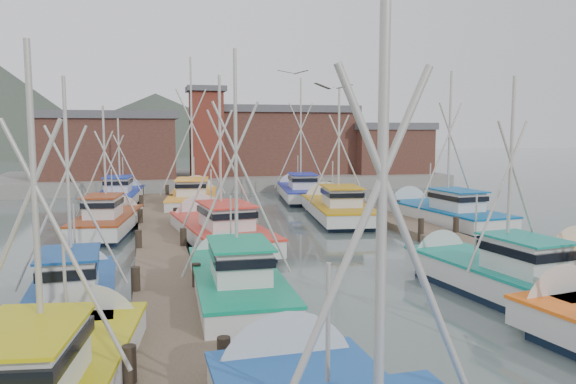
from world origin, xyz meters
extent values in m
plane|color=#4C5B58|center=(0.00, 0.00, 0.00)|extent=(260.00, 260.00, 0.00)
cube|color=brown|center=(-7.00, 4.00, 0.20)|extent=(2.20, 46.00, 0.40)
cylinder|color=black|center=(-8.00, -9.00, 0.45)|extent=(0.30, 0.30, 1.50)
cylinder|color=black|center=(-8.00, -2.00, 0.45)|extent=(0.30, 0.30, 1.50)
cylinder|color=black|center=(-8.00, 5.00, 0.45)|extent=(0.30, 0.30, 1.50)
cylinder|color=black|center=(-8.00, 12.00, 0.45)|extent=(0.30, 0.30, 1.50)
cylinder|color=black|center=(-8.00, 19.00, 0.45)|extent=(0.30, 0.30, 1.50)
cylinder|color=black|center=(-8.00, 26.00, 0.45)|extent=(0.30, 0.30, 1.50)
cylinder|color=black|center=(-6.00, -9.00, 0.45)|extent=(0.30, 0.30, 1.50)
cylinder|color=black|center=(-6.00, -2.00, 0.45)|extent=(0.30, 0.30, 1.50)
cylinder|color=black|center=(-6.00, 5.00, 0.45)|extent=(0.30, 0.30, 1.50)
cylinder|color=black|center=(-6.00, 12.00, 0.45)|extent=(0.30, 0.30, 1.50)
cylinder|color=black|center=(-6.00, 19.00, 0.45)|extent=(0.30, 0.30, 1.50)
cylinder|color=black|center=(-6.00, 26.00, 0.45)|extent=(0.30, 0.30, 1.50)
cube|color=brown|center=(7.00, 4.00, 0.20)|extent=(2.20, 46.00, 0.40)
cylinder|color=black|center=(6.00, -2.00, 0.45)|extent=(0.30, 0.30, 1.50)
cylinder|color=black|center=(6.00, 5.00, 0.45)|extent=(0.30, 0.30, 1.50)
cylinder|color=black|center=(6.00, 12.00, 0.45)|extent=(0.30, 0.30, 1.50)
cylinder|color=black|center=(6.00, 19.00, 0.45)|extent=(0.30, 0.30, 1.50)
cylinder|color=black|center=(6.00, 26.00, 0.45)|extent=(0.30, 0.30, 1.50)
cylinder|color=black|center=(8.00, -2.00, 0.45)|extent=(0.30, 0.30, 1.50)
cylinder|color=black|center=(8.00, 5.00, 0.45)|extent=(0.30, 0.30, 1.50)
cylinder|color=black|center=(8.00, 12.00, 0.45)|extent=(0.30, 0.30, 1.50)
cylinder|color=black|center=(8.00, 19.00, 0.45)|extent=(0.30, 0.30, 1.50)
cylinder|color=black|center=(8.00, 26.00, 0.45)|extent=(0.30, 0.30, 1.50)
cube|color=gray|center=(0.00, 37.00, 0.60)|extent=(44.00, 16.00, 1.20)
cube|color=brown|center=(-11.00, 35.00, 3.95)|extent=(12.00, 8.00, 5.50)
cube|color=#56565B|center=(-11.00, 35.00, 7.05)|extent=(12.72, 8.48, 0.70)
cube|color=brown|center=(6.00, 37.00, 4.30)|extent=(14.00, 9.00, 6.20)
cube|color=#56565B|center=(6.00, 37.00, 7.75)|extent=(14.84, 9.54, 0.70)
cube|color=brown|center=(17.00, 34.00, 3.45)|extent=(8.00, 6.00, 4.50)
cube|color=#56565B|center=(17.00, 34.00, 6.05)|extent=(8.48, 6.36, 0.70)
cube|color=maroon|center=(-2.00, 33.00, 5.20)|extent=(3.00, 3.00, 8.00)
cube|color=#56565B|center=(-2.00, 33.00, 9.45)|extent=(3.60, 3.60, 0.50)
cone|color=#414B3F|center=(-5.00, 130.00, 0.00)|extent=(140.00, 140.00, 30.00)
cone|color=#414B3F|center=(35.00, 120.00, 0.00)|extent=(90.00, 90.00, 24.00)
cone|color=silver|center=(-4.86, -9.54, 0.55)|extent=(3.03, 1.17, 3.00)
cylinder|color=#ADA79E|center=(-4.75, -14.53, 4.60)|extent=(0.14, 0.14, 7.00)
cylinder|color=#ADA79E|center=(-5.37, -14.55, 3.78)|extent=(2.51, 0.16, 5.48)
cylinder|color=#ADA79E|center=(-4.14, -14.52, 3.78)|extent=(2.51, 0.16, 5.48)
cylinder|color=#ADA79E|center=(-4.79, -12.61, 2.30)|extent=(0.08, 0.08, 2.68)
cone|color=silver|center=(3.61, -7.27, 0.55)|extent=(3.02, 1.55, 2.88)
cube|color=#B9AE0A|center=(-9.54, -9.54, 1.08)|extent=(3.83, 8.41, 0.10)
cone|color=silver|center=(-8.96, -5.57, 0.55)|extent=(2.64, 1.45, 2.50)
cube|color=silver|center=(-9.68, -10.50, 1.65)|extent=(1.95, 2.61, 1.10)
cube|color=black|center=(-9.68, -10.50, 1.88)|extent=(2.09, 2.87, 0.28)
cube|color=#B9AE0A|center=(-9.68, -10.50, 2.24)|extent=(2.21, 3.04, 0.07)
cylinder|color=#ADA79E|center=(-9.56, -9.70, 4.23)|extent=(0.14, 0.14, 6.25)
cylinder|color=#ADA79E|center=(-10.11, -9.62, 3.49)|extent=(2.23, 0.41, 4.89)
cylinder|color=#ADA79E|center=(-9.01, -9.78, 3.49)|extent=(2.23, 0.41, 4.89)
cylinder|color=#ADA79E|center=(-9.33, -8.12, 2.30)|extent=(0.08, 0.08, 2.41)
cube|color=#0E1C31|center=(-4.79, -3.05, 0.05)|extent=(2.53, 7.18, 0.70)
cube|color=silver|center=(-4.79, -3.05, 0.70)|extent=(2.88, 8.16, 0.80)
cube|color=#09885F|center=(-4.79, -3.05, 1.08)|extent=(2.96, 8.25, 0.10)
cone|color=silver|center=(-4.67, 0.99, 0.55)|extent=(2.56, 1.18, 2.53)
cube|color=silver|center=(-4.82, -4.02, 1.65)|extent=(1.71, 2.48, 1.10)
cube|color=black|center=(-4.82, -4.02, 1.88)|extent=(1.82, 2.72, 0.28)
cube|color=#09885F|center=(-4.82, -4.02, 2.24)|extent=(1.93, 2.89, 0.07)
cylinder|color=#ADA79E|center=(-4.80, -3.21, 4.67)|extent=(0.12, 0.12, 7.13)
cylinder|color=#ADA79E|center=(-5.31, -3.20, 3.83)|extent=(2.54, 0.16, 5.57)
cylinder|color=#ADA79E|center=(-4.28, -3.23, 3.83)|extent=(2.54, 0.16, 5.57)
cylinder|color=#ADA79E|center=(-4.75, -1.59, 2.30)|extent=(0.07, 0.07, 2.26)
cube|color=#0E1C31|center=(4.12, -4.52, 0.05)|extent=(3.14, 7.21, 0.70)
cube|color=silver|center=(4.12, -4.52, 0.70)|extent=(3.57, 8.20, 0.80)
cube|color=#118573|center=(4.12, -4.52, 1.08)|extent=(3.65, 8.28, 0.10)
cone|color=silver|center=(3.61, -0.58, 0.55)|extent=(2.60, 1.41, 2.48)
cube|color=silver|center=(4.24, -5.46, 1.65)|extent=(1.89, 2.56, 1.10)
cube|color=black|center=(4.24, -5.46, 1.88)|extent=(2.02, 2.81, 0.28)
cube|color=#118573|center=(4.24, -5.46, 2.24)|extent=(2.15, 2.98, 0.07)
cylinder|color=#ADA79E|center=(4.14, -4.68, 4.28)|extent=(0.12, 0.12, 6.36)
cylinder|color=#ADA79E|center=(3.63, -4.74, 3.53)|extent=(2.27, 0.37, 4.97)
cylinder|color=#ADA79E|center=(4.64, -4.61, 3.53)|extent=(2.27, 0.37, 4.97)
cylinder|color=#ADA79E|center=(3.93, -3.10, 2.30)|extent=(0.07, 0.07, 2.21)
cube|color=#0E1C31|center=(-9.78, -3.38, 0.05)|extent=(2.33, 6.42, 0.70)
cube|color=silver|center=(-9.78, -3.38, 0.70)|extent=(2.64, 7.30, 0.80)
cube|color=navy|center=(-9.78, -3.38, 1.08)|extent=(2.72, 7.37, 0.10)
cone|color=silver|center=(-9.93, 0.22, 0.55)|extent=(2.29, 1.19, 2.25)
cube|color=silver|center=(-9.75, -4.25, 1.65)|extent=(1.54, 2.22, 1.10)
cube|color=black|center=(-9.75, -4.25, 1.88)|extent=(1.64, 2.44, 0.28)
cube|color=navy|center=(-9.75, -4.25, 2.24)|extent=(1.74, 2.59, 0.07)
cylinder|color=#ADA79E|center=(-9.78, -3.53, 4.17)|extent=(0.11, 0.11, 6.14)
cylinder|color=#ADA79E|center=(-10.27, -3.55, 3.45)|extent=(2.20, 0.17, 4.80)
cylinder|color=#ADA79E|center=(-9.28, -3.51, 3.45)|extent=(2.20, 0.17, 4.80)
cylinder|color=#ADA79E|center=(-9.84, -2.09, 2.30)|extent=(0.07, 0.07, 2.16)
cone|color=silver|center=(8.49, -2.02, 0.55)|extent=(3.02, 1.64, 2.86)
cube|color=#0E1C31|center=(-4.12, 6.40, 0.05)|extent=(3.90, 8.97, 0.70)
cube|color=silver|center=(-4.12, 6.40, 0.70)|extent=(4.43, 10.19, 0.80)
cube|color=red|center=(-4.12, 6.40, 1.08)|extent=(4.53, 10.30, 0.10)
cone|color=silver|center=(-4.74, 11.30, 0.55)|extent=(3.20, 1.48, 3.08)
cube|color=silver|center=(-3.97, 5.23, 1.65)|extent=(2.35, 3.19, 1.10)
cube|color=black|center=(-3.97, 5.23, 1.88)|extent=(2.51, 3.50, 0.28)
cube|color=red|center=(-3.97, 5.23, 2.24)|extent=(2.66, 3.71, 0.07)
cylinder|color=#ADA79E|center=(-4.10, 6.21, 4.70)|extent=(0.15, 0.15, 7.20)
cylinder|color=#ADA79E|center=(-4.72, 6.13, 3.85)|extent=(2.58, 0.43, 5.63)
cylinder|color=#ADA79E|center=(-3.47, 6.29, 3.85)|extent=(2.58, 0.43, 5.63)
cylinder|color=#ADA79E|center=(-4.35, 8.16, 2.30)|extent=(0.09, 0.09, 2.75)
cube|color=#0E1C31|center=(4.10, 12.52, 0.05)|extent=(3.88, 8.82, 0.70)
cube|color=silver|center=(4.10, 12.52, 0.70)|extent=(4.41, 10.03, 0.80)
cube|color=#B9820B|center=(4.10, 12.52, 1.08)|extent=(4.51, 10.14, 0.10)
cone|color=silver|center=(4.74, 17.33, 0.55)|extent=(3.15, 1.49, 3.03)
cube|color=silver|center=(3.95, 11.37, 1.65)|extent=(2.32, 3.14, 1.10)
cube|color=black|center=(3.95, 11.37, 1.88)|extent=(2.49, 3.45, 0.28)
cube|color=#B9820B|center=(3.95, 11.37, 2.24)|extent=(2.64, 3.66, 0.07)
cylinder|color=#ADA79E|center=(4.07, 12.33, 4.68)|extent=(0.15, 0.15, 7.16)
cylinder|color=#ADA79E|center=(3.46, 12.41, 3.84)|extent=(2.56, 0.44, 5.60)
cylinder|color=#ADA79E|center=(4.69, 12.25, 3.84)|extent=(2.56, 0.44, 5.60)
cylinder|color=#ADA79E|center=(4.33, 14.25, 2.30)|extent=(0.09, 0.09, 2.71)
cube|color=#0E1C31|center=(-9.72, 10.97, 0.05)|extent=(3.25, 7.23, 0.70)
cube|color=silver|center=(-9.72, 10.97, 0.70)|extent=(3.69, 8.22, 0.80)
cube|color=maroon|center=(-9.72, 10.97, 1.08)|extent=(3.78, 8.31, 0.10)
cone|color=silver|center=(-9.15, 14.89, 0.55)|extent=(2.61, 1.44, 2.47)
cube|color=silver|center=(-9.86, 10.02, 1.65)|extent=(1.92, 2.58, 1.10)
cube|color=black|center=(-9.86, 10.02, 1.88)|extent=(2.06, 2.83, 0.28)
cube|color=maroon|center=(-9.86, 10.02, 2.24)|extent=(2.18, 3.01, 0.07)
cylinder|color=#ADA79E|center=(-9.74, 10.81, 4.04)|extent=(0.13, 0.13, 5.89)
cylinder|color=#ADA79E|center=(-10.28, 10.89, 3.35)|extent=(2.11, 0.39, 4.61)
cylinder|color=#ADA79E|center=(-9.20, 10.73, 3.35)|extent=(2.11, 0.39, 4.61)
cylinder|color=#ADA79E|center=(-9.52, 12.38, 2.30)|extent=(0.08, 0.08, 2.38)
cube|color=#0E1C31|center=(9.66, 8.99, 0.05)|extent=(3.45, 8.33, 0.70)
cube|color=silver|center=(9.66, 8.99, 0.70)|extent=(3.93, 9.47, 0.80)
cube|color=#035191|center=(9.66, 8.99, 1.08)|extent=(4.02, 9.57, 0.10)
cone|color=silver|center=(9.21, 13.58, 0.55)|extent=(3.01, 1.38, 2.91)
cube|color=silver|center=(9.77, 7.89, 1.65)|extent=(2.14, 2.94, 1.10)
cube|color=black|center=(9.77, 7.89, 1.88)|extent=(2.29, 3.22, 0.28)
cube|color=#035191|center=(9.77, 7.89, 2.24)|extent=(2.43, 3.42, 0.07)
cylinder|color=#ADA79E|center=(9.68, 8.81, 5.10)|extent=(0.15, 0.15, 8.00)
cylinder|color=#ADA79E|center=(9.06, 8.75, 4.16)|extent=(2.85, 0.38, 6.25)
cylinder|color=#ADA79E|center=(10.29, 8.87, 4.16)|extent=(2.85, 0.38, 6.25)
cylinder|color=#ADA79E|center=(9.49, 10.65, 2.30)|extent=(0.09, 0.09, 2.70)
cube|color=#0E1C31|center=(-4.34, 20.27, 0.05)|extent=(3.91, 8.85, 0.70)
cube|color=silver|center=(-4.34, 20.27, 0.70)|extent=(4.44, 10.06, 0.80)
cube|color=#FFA329|center=(-4.34, 20.27, 1.08)|extent=(4.55, 10.17, 0.10)
cone|color=silver|center=(-3.69, 25.09, 0.55)|extent=(3.16, 1.50, 3.04)
cube|color=silver|center=(-4.50, 19.11, 1.65)|extent=(2.34, 3.15, 1.10)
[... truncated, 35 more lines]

